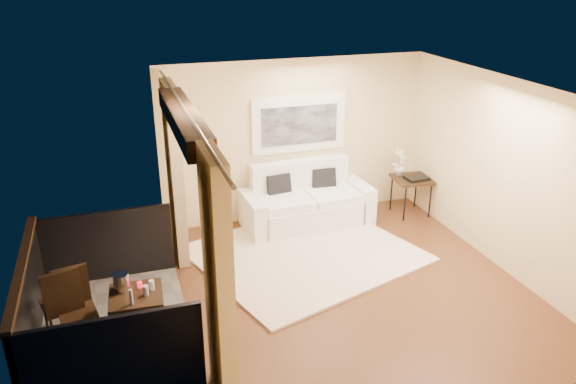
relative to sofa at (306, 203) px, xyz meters
name	(u,v)px	position (x,y,z in m)	size (l,w,h in m)	color
floor	(352,286)	(-0.06, -2.10, -0.36)	(5.00, 5.00, 0.00)	brown
room_shell	(183,119)	(-2.19, -2.10, 2.16)	(5.00, 6.40, 5.00)	white
balcony	(98,319)	(-3.37, -2.10, -0.19)	(1.81, 2.60, 1.17)	#605B56
curtains	(192,217)	(-2.17, -2.10, 0.97)	(0.16, 4.80, 2.64)	tan
artwork	(299,125)	(0.00, 0.37, 1.26)	(1.62, 0.07, 0.92)	white
rug	(305,254)	(-0.39, -1.08, -0.34)	(3.03, 2.64, 0.04)	beige
sofa	(306,203)	(0.00, 0.00, 0.00)	(2.17, 1.01, 1.03)	white
side_table	(412,181)	(1.87, -0.22, 0.25)	(0.66, 0.66, 0.67)	#321E10
tray	(417,178)	(1.91, -0.29, 0.33)	(0.38, 0.28, 0.05)	black
orchid	(400,162)	(1.70, -0.05, 0.56)	(0.27, 0.18, 0.52)	white
bistro_table	(136,300)	(-2.91, -2.52, 0.24)	(0.62, 0.62, 0.69)	#321E10
balcony_chair_far	(62,300)	(-3.71, -2.18, 0.20)	(0.52, 0.52, 0.97)	#321E10
balcony_chair_near	(74,301)	(-3.59, -2.19, 0.17)	(0.47, 0.47, 0.92)	#321E10
ice_bucket	(121,282)	(-3.05, -2.38, 0.43)	(0.18, 0.18, 0.20)	silver
candle	(140,285)	(-2.86, -2.40, 0.36)	(0.06, 0.06, 0.07)	red
vase	(131,297)	(-2.96, -2.71, 0.42)	(0.04, 0.04, 0.18)	white
glass_a	(146,290)	(-2.80, -2.58, 0.39)	(0.06, 0.06, 0.12)	white
glass_b	(152,285)	(-2.73, -2.49, 0.39)	(0.06, 0.06, 0.12)	white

